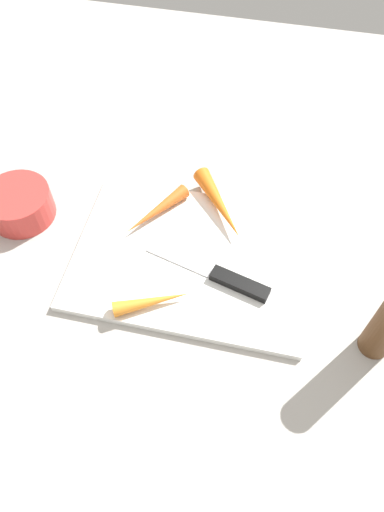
{
  "coord_description": "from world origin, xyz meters",
  "views": [
    {
      "loc": [
        -0.09,
        0.4,
        0.62
      ],
      "look_at": [
        0.0,
        0.0,
        0.01
      ],
      "focal_mm": 33.39,
      "sensor_mm": 36.0,
      "label": 1
    }
  ],
  "objects_px": {
    "knife": "(231,280)",
    "carrot_longest": "(219,204)",
    "small_bowl": "(19,204)",
    "cutting_board": "(192,258)",
    "carrot_medium": "(156,211)",
    "carrot_shortest": "(152,302)"
  },
  "relations": [
    {
      "from": "knife",
      "to": "carrot_longest",
      "type": "xyz_separation_m",
      "value": [
        0.04,
        -0.13,
        0.01
      ]
    },
    {
      "from": "knife",
      "to": "small_bowl",
      "type": "xyz_separation_m",
      "value": [
        0.36,
        -0.07,
        0.01
      ]
    },
    {
      "from": "cutting_board",
      "to": "carrot_medium",
      "type": "height_order",
      "value": "carrot_medium"
    },
    {
      "from": "carrot_medium",
      "to": "carrot_shortest",
      "type": "distance_m",
      "value": 0.17
    },
    {
      "from": "carrot_medium",
      "to": "carrot_longest",
      "type": "bearing_deg",
      "value": 142.65
    },
    {
      "from": "carrot_shortest",
      "to": "carrot_longest",
      "type": "relative_size",
      "value": 0.75
    },
    {
      "from": "knife",
      "to": "carrot_medium",
      "type": "xyz_separation_m",
      "value": [
        0.14,
        -0.1,
        0.01
      ]
    },
    {
      "from": "cutting_board",
      "to": "carrot_medium",
      "type": "xyz_separation_m",
      "value": [
        0.07,
        -0.07,
        0.02
      ]
    },
    {
      "from": "carrot_shortest",
      "to": "carrot_medium",
      "type": "bearing_deg",
      "value": 76.38
    },
    {
      "from": "carrot_medium",
      "to": "small_bowl",
      "type": "relative_size",
      "value": 1.18
    },
    {
      "from": "carrot_shortest",
      "to": "small_bowl",
      "type": "height_order",
      "value": "small_bowl"
    },
    {
      "from": "knife",
      "to": "carrot_longest",
      "type": "height_order",
      "value": "carrot_longest"
    },
    {
      "from": "small_bowl",
      "to": "carrot_shortest",
      "type": "bearing_deg",
      "value": 153.62
    },
    {
      "from": "carrot_medium",
      "to": "small_bowl",
      "type": "xyz_separation_m",
      "value": [
        0.22,
        0.03,
        0.0
      ]
    },
    {
      "from": "knife",
      "to": "carrot_longest",
      "type": "bearing_deg",
      "value": -57.14
    },
    {
      "from": "carrot_shortest",
      "to": "small_bowl",
      "type": "xyz_separation_m",
      "value": [
        0.26,
        -0.13,
        0.0
      ]
    },
    {
      "from": "carrot_medium",
      "to": "carrot_longest",
      "type": "relative_size",
      "value": 0.86
    },
    {
      "from": "knife",
      "to": "carrot_medium",
      "type": "relative_size",
      "value": 1.57
    },
    {
      "from": "cutting_board",
      "to": "carrot_longest",
      "type": "distance_m",
      "value": 0.1
    },
    {
      "from": "knife",
      "to": "small_bowl",
      "type": "bearing_deg",
      "value": 4.8
    },
    {
      "from": "carrot_longest",
      "to": "carrot_shortest",
      "type": "bearing_deg",
      "value": -53.2
    },
    {
      "from": "cutting_board",
      "to": "carrot_longest",
      "type": "height_order",
      "value": "carrot_longest"
    }
  ]
}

